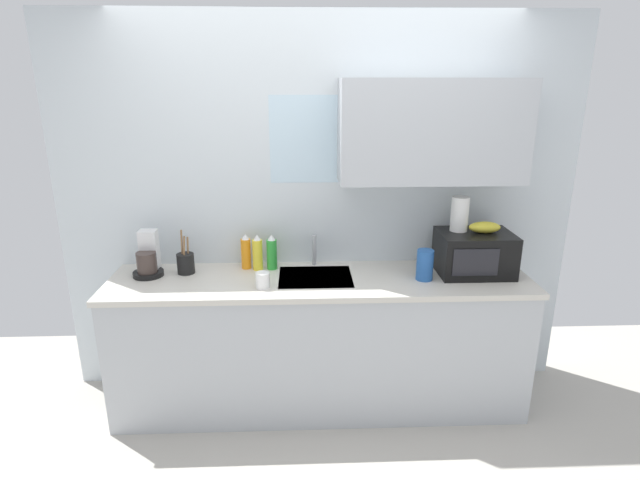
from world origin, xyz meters
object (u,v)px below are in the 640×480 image
(mug_white, at_px, (263,280))
(utensil_crock, at_px, (186,263))
(paper_towel_roll, at_px, (460,214))
(dish_soap_bottle_green, at_px, (272,253))
(dish_soap_bottle_yellow, at_px, (258,253))
(cereal_canister, at_px, (425,265))
(coffee_maker, at_px, (148,259))
(dish_soap_bottle_orange, at_px, (246,252))
(microwave, at_px, (474,253))
(banana_bunch, at_px, (485,227))

(mug_white, relative_size, utensil_crock, 0.33)
(paper_towel_roll, bearing_deg, dish_soap_bottle_green, 176.36)
(paper_towel_roll, height_order, dish_soap_bottle_yellow, paper_towel_roll)
(cereal_canister, bearing_deg, coffee_maker, 174.79)
(dish_soap_bottle_orange, bearing_deg, microwave, -5.75)
(paper_towel_roll, xyz_separation_m, cereal_canister, (-0.24, -0.15, -0.28))
(banana_bunch, height_order, cereal_canister, banana_bunch)
(coffee_maker, height_order, mug_white, coffee_maker)
(banana_bunch, distance_m, paper_towel_roll, 0.18)
(paper_towel_roll, height_order, utensil_crock, paper_towel_roll)
(dish_soap_bottle_green, relative_size, utensil_crock, 0.80)
(dish_soap_bottle_green, bearing_deg, banana_bunch, -5.35)
(dish_soap_bottle_yellow, bearing_deg, dish_soap_bottle_green, 5.71)
(coffee_maker, height_order, cereal_canister, coffee_maker)
(paper_towel_roll, distance_m, cereal_canister, 0.40)
(dish_soap_bottle_green, relative_size, mug_white, 2.45)
(dish_soap_bottle_green, distance_m, dish_soap_bottle_orange, 0.17)
(paper_towel_roll, relative_size, coffee_maker, 0.79)
(coffee_maker, bearing_deg, paper_towel_roll, -0.24)
(paper_towel_roll, height_order, coffee_maker, paper_towel_roll)
(banana_bunch, bearing_deg, dish_soap_bottle_orange, 174.50)
(microwave, bearing_deg, dish_soap_bottle_green, 174.38)
(banana_bunch, distance_m, dish_soap_bottle_yellow, 1.46)
(dish_soap_bottle_green, bearing_deg, mug_white, -97.21)
(banana_bunch, xyz_separation_m, dish_soap_bottle_yellow, (-1.44, 0.12, -0.19))
(coffee_maker, distance_m, dish_soap_bottle_green, 0.78)
(dish_soap_bottle_green, relative_size, dish_soap_bottle_orange, 0.99)
(paper_towel_roll, xyz_separation_m, coffee_maker, (-1.97, 0.01, -0.28))
(microwave, bearing_deg, coffee_maker, 178.35)
(paper_towel_roll, distance_m, mug_white, 1.30)
(mug_white, distance_m, utensil_crock, 0.57)
(microwave, distance_m, coffee_maker, 2.08)
(mug_white, bearing_deg, dish_soap_bottle_green, 82.79)
(dish_soap_bottle_orange, xyz_separation_m, utensil_crock, (-0.38, -0.08, -0.04))
(banana_bunch, relative_size, cereal_canister, 1.04)
(microwave, height_order, dish_soap_bottle_yellow, microwave)
(microwave, bearing_deg, dish_soap_bottle_orange, 174.25)
(dish_soap_bottle_orange, distance_m, cereal_canister, 1.15)
(microwave, xyz_separation_m, utensil_crock, (-1.84, 0.07, -0.07))
(dish_soap_bottle_yellow, height_order, utensil_crock, utensil_crock)
(dish_soap_bottle_orange, bearing_deg, dish_soap_bottle_green, -6.69)
(banana_bunch, height_order, dish_soap_bottle_orange, banana_bunch)
(dish_soap_bottle_green, bearing_deg, paper_towel_roll, -3.64)
(mug_white, bearing_deg, paper_towel_roll, 10.99)
(dish_soap_bottle_green, distance_m, cereal_canister, 0.98)
(dish_soap_bottle_yellow, relative_size, cereal_canister, 1.24)
(dish_soap_bottle_yellow, bearing_deg, banana_bunch, -4.64)
(coffee_maker, bearing_deg, dish_soap_bottle_yellow, 4.86)
(microwave, xyz_separation_m, banana_bunch, (0.05, 0.00, 0.17))
(microwave, height_order, coffee_maker, coffee_maker)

